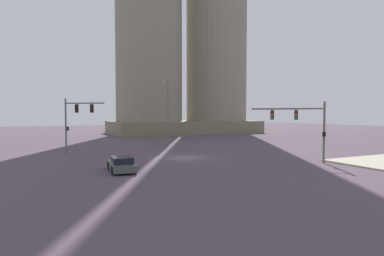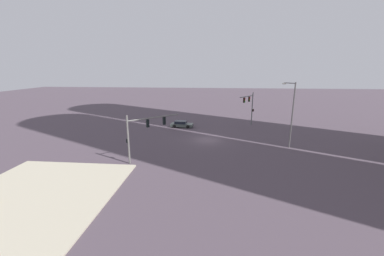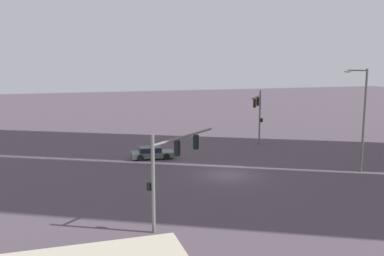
{
  "view_description": "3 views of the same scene",
  "coord_description": "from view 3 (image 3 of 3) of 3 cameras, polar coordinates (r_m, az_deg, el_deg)",
  "views": [
    {
      "loc": [
        -13.99,
        -30.87,
        4.69
      ],
      "look_at": [
        -0.33,
        -2.18,
        3.24
      ],
      "focal_mm": 30.18,
      "sensor_mm": 36.0,
      "label": 1
    },
    {
      "loc": [
        35.99,
        0.91,
        11.01
      ],
      "look_at": [
        1.0,
        -2.23,
        2.14
      ],
      "focal_mm": 22.32,
      "sensor_mm": 36.0,
      "label": 2
    },
    {
      "loc": [
        33.32,
        -13.62,
        9.94
      ],
      "look_at": [
        -1.99,
        -2.63,
        3.96
      ],
      "focal_mm": 39.69,
      "sensor_mm": 36.0,
      "label": 3
    }
  ],
  "objects": [
    {
      "name": "ground_plane",
      "position": [
        37.34,
        4.79,
        -6.28
      ],
      "size": [
        200.85,
        200.85,
        0.0
      ],
      "primitive_type": "plane",
      "color": "#4C404B"
    },
    {
      "name": "traffic_signal_near_corner",
      "position": [
        25.77,
        -2.76,
        -4.26
      ],
      "size": [
        4.78,
        5.55,
        5.81
      ],
      "rotation": [
        0.0,
        0.0,
        2.3
      ],
      "color": "slate",
      "rests_on": "ground"
    },
    {
      "name": "traffic_signal_opposite_side",
      "position": [
        48.87,
        8.88,
        2.49
      ],
      "size": [
        3.96,
        3.29,
        6.41
      ],
      "rotation": [
        0.0,
        0.0,
        -0.64
      ],
      "color": "#5A6262",
      "rests_on": "ground"
    },
    {
      "name": "streetlamp_curved_arm",
      "position": [
        40.19,
        21.9,
        1.73
      ],
      "size": [
        1.48,
        1.63,
        9.16
      ],
      "rotation": [
        0.0,
        0.0,
        -2.29
      ],
      "color": "#636060",
      "rests_on": "ground"
    },
    {
      "name": "sedan_car_approaching",
      "position": [
        43.25,
        -5.43,
        -3.36
      ],
      "size": [
        2.14,
        4.33,
        1.21
      ],
      "rotation": [
        0.0,
        0.0,
        1.49
      ],
      "color": "#46514C",
      "rests_on": "ground"
    }
  ]
}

